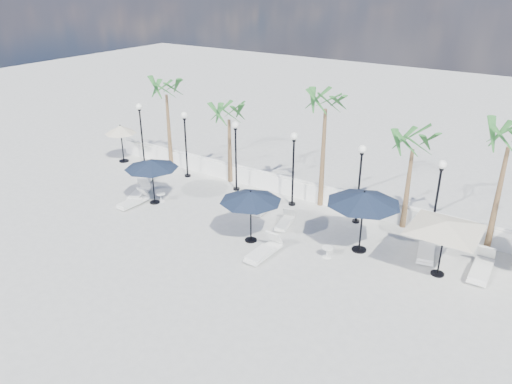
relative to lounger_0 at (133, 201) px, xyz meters
The scene contains 29 objects.
ground 7.00m from the lounger_0, 16.35° to the right, with size 100.00×100.00×0.00m, color #A4A49F.
balustrade 8.70m from the lounger_0, 39.49° to the left, with size 26.00×0.30×1.01m.
lamppost_0 6.32m from the lounger_0, 129.90° to the left, with size 0.36×0.36×3.84m.
lamppost_1 5.07m from the lounger_0, 93.63° to the left, with size 0.36×0.36×3.84m.
lamppost_2 6.00m from the lounger_0, 54.66° to the left, with size 0.36×0.36×3.84m.
lamppost_3 8.41m from the lounger_0, 34.02° to the left, with size 0.36×0.36×3.84m.
lamppost_4 11.40m from the lounger_0, 23.92° to the left, with size 0.36×0.36×3.84m.
lamppost_5 14.62m from the lounger_0, 18.28° to the left, with size 0.36×0.36×3.84m.
palm_0 7.22m from the lounger_0, 113.23° to the left, with size 2.60×2.60×5.50m.
palm_1 6.76m from the lounger_0, 67.46° to the left, with size 2.60×2.60×4.70m.
palm_2 10.72m from the lounger_0, 33.97° to the left, with size 2.60×2.60×6.10m.
palm_3 13.83m from the lounger_0, 23.58° to the left, with size 2.60×2.60×4.90m.
palm_4 17.37m from the lounger_0, 18.52° to the left, with size 2.60×2.60×5.70m.
lounger_0 is the anchor object (origin of this frame).
lounger_1 1.05m from the lounger_0, 119.33° to the left, with size 1.30×2.01×0.72m.
lounger_2 3.74m from the lounger_0, 120.74° to the left, with size 1.28×2.21×0.79m.
lounger_3 8.25m from the lounger_0, ahead, with size 0.72×2.05×0.76m.
lounger_4 7.93m from the lounger_0, 16.93° to the left, with size 0.89×1.71×0.61m.
lounger_5 6.65m from the lounger_0, 27.91° to the left, with size 0.70×1.83×0.67m.
lounger_6 14.28m from the lounger_0, 13.46° to the left, with size 1.09×2.16×0.77m.
lounger_8 16.39m from the lounger_0, 10.78° to the left, with size 0.77×2.20×0.82m.
side_table_0 4.64m from the lounger_0, 123.84° to the left, with size 0.47×0.47×0.46m.
side_table_1 1.40m from the lounger_0, 52.11° to the left, with size 0.46×0.46×0.44m.
side_table_2 10.52m from the lounger_0, ahead, with size 0.48×0.48×0.46m.
parasol_navy_left 2.16m from the lounger_0, 50.07° to the left, with size 2.71×2.71×2.40m.
parasol_navy_mid 7.31m from the lounger_0, ahead, with size 2.71×2.71×2.43m.
parasol_navy_right 11.79m from the lounger_0, 10.64° to the left, with size 3.12×3.12×2.79m.
parasol_cream_sq_a 14.99m from the lounger_0, ahead, with size 5.15×5.15×2.53m.
parasol_cream_small 7.01m from the lounger_0, 141.34° to the left, with size 1.95×1.95×2.39m.
Camera 1 is at (11.24, -13.76, 10.91)m, focal length 35.00 mm.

